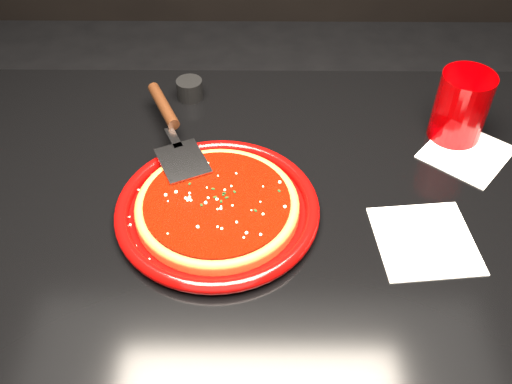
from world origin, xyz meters
TOP-DOWN VIEW (x-y plane):
  - table at (0.00, 0.00)m, footprint 1.20×0.80m
  - plate at (-0.07, -0.01)m, footprint 0.39×0.39m
  - pizza_crust at (-0.07, -0.01)m, footprint 0.31×0.31m
  - pizza_crust_rim at (-0.07, -0.01)m, footprint 0.31×0.31m
  - pizza_sauce at (-0.07, -0.01)m, footprint 0.28×0.28m
  - parmesan_dusting at (-0.07, -0.01)m, footprint 0.22×0.22m
  - basil_flecks at (-0.07, -0.01)m, footprint 0.20×0.20m
  - pizza_server at (-0.15, 0.15)m, footprint 0.21×0.32m
  - cup at (0.35, 0.19)m, footprint 0.09×0.09m
  - napkin_a at (0.25, -0.06)m, footprint 0.16×0.16m
  - napkin_b at (0.36, 0.14)m, footprint 0.19×0.19m
  - ramekin at (-0.14, 0.30)m, footprint 0.06×0.06m

SIDE VIEW (x-z plane):
  - table at x=0.00m, z-range 0.00..0.75m
  - napkin_a at x=0.25m, z-range 0.75..0.75m
  - napkin_b at x=0.36m, z-range 0.75..0.75m
  - plate at x=-0.07m, z-range 0.75..0.77m
  - pizza_crust at x=-0.07m, z-range 0.76..0.77m
  - ramekin at x=-0.14m, z-range 0.75..0.79m
  - pizza_crust_rim at x=-0.07m, z-range 0.76..0.78m
  - pizza_sauce at x=-0.07m, z-range 0.77..0.78m
  - basil_flecks at x=-0.07m, z-range 0.78..0.78m
  - parmesan_dusting at x=-0.07m, z-range 0.78..0.79m
  - pizza_server at x=-0.15m, z-range 0.78..0.80m
  - cup at x=0.35m, z-range 0.75..0.88m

